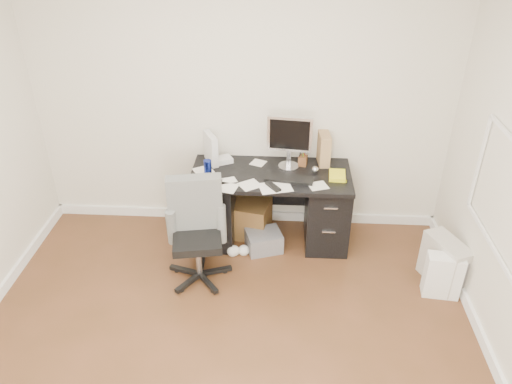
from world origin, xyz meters
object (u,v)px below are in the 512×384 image
keyboard (289,179)px  office_chair (197,234)px  desk (270,205)px  lcd_monitor (289,142)px  wicker_basket (251,218)px  pc_tower (445,262)px

keyboard → office_chair: (-0.79, -0.52, -0.28)m
desk → keyboard: keyboard is taller
lcd_monitor → desk: bearing=-136.2°
office_chair → wicker_basket: size_ratio=2.63×
keyboard → wicker_basket: keyboard is taller
pc_tower → office_chair: bearing=157.5°
desk → pc_tower: desk is taller
lcd_monitor → keyboard: (0.01, -0.24, -0.25)m
keyboard → pc_tower: keyboard is taller
desk → lcd_monitor: (0.17, 0.13, 0.61)m
wicker_basket → desk: bearing=-21.9°
office_chair → wicker_basket: (0.42, 0.71, -0.30)m
desk → keyboard: (0.17, -0.12, 0.36)m
keyboard → wicker_basket: 0.72m
office_chair → desk: bearing=36.1°
desk → pc_tower: (1.55, -0.58, -0.18)m
desk → office_chair: 0.89m
desk → pc_tower: size_ratio=3.37×
lcd_monitor → keyboard: size_ratio=1.20×
desk → keyboard: 0.42m
lcd_monitor → office_chair: 1.21m
lcd_monitor → wicker_basket: 0.91m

